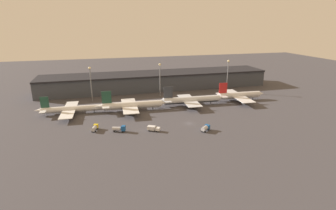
{
  "coord_description": "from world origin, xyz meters",
  "views": [
    {
      "loc": [
        -47.72,
        -132.22,
        55.75
      ],
      "look_at": [
        -7.61,
        18.75,
        6.0
      ],
      "focal_mm": 28.0,
      "sensor_mm": 36.0,
      "label": 1
    }
  ],
  "objects_px": {
    "service_vehicle_0": "(95,128)",
    "service_vehicle_1": "(119,129)",
    "airplane_2": "(191,100)",
    "service_vehicle_2": "(205,128)",
    "service_vehicle_3": "(153,128)",
    "airplane_0": "(71,109)",
    "airplane_1": "(132,105)",
    "airplane_3": "(239,95)"
  },
  "relations": [
    {
      "from": "service_vehicle_0",
      "to": "service_vehicle_1",
      "type": "relative_size",
      "value": 0.92
    },
    {
      "from": "airplane_2",
      "to": "service_vehicle_2",
      "type": "xyz_separation_m",
      "value": [
        -8.03,
        -45.06,
        -2.1
      ]
    },
    {
      "from": "service_vehicle_0",
      "to": "service_vehicle_3",
      "type": "distance_m",
      "value": 31.29
    },
    {
      "from": "airplane_0",
      "to": "airplane_1",
      "type": "height_order",
      "value": "airplane_1"
    },
    {
      "from": "airplane_3",
      "to": "service_vehicle_3",
      "type": "distance_m",
      "value": 83.35
    },
    {
      "from": "airplane_3",
      "to": "airplane_0",
      "type": "bearing_deg",
      "value": -177.4
    },
    {
      "from": "service_vehicle_3",
      "to": "service_vehicle_1",
      "type": "bearing_deg",
      "value": -162.33
    },
    {
      "from": "airplane_0",
      "to": "service_vehicle_3",
      "type": "height_order",
      "value": "airplane_0"
    },
    {
      "from": "service_vehicle_1",
      "to": "service_vehicle_2",
      "type": "distance_m",
      "value": 45.83
    },
    {
      "from": "airplane_3",
      "to": "service_vehicle_0",
      "type": "height_order",
      "value": "airplane_3"
    },
    {
      "from": "airplane_2",
      "to": "service_vehicle_2",
      "type": "height_order",
      "value": "airplane_2"
    },
    {
      "from": "airplane_2",
      "to": "airplane_3",
      "type": "height_order",
      "value": "airplane_2"
    },
    {
      "from": "service_vehicle_2",
      "to": "service_vehicle_3",
      "type": "relative_size",
      "value": 0.85
    },
    {
      "from": "airplane_3",
      "to": "service_vehicle_3",
      "type": "xyz_separation_m",
      "value": [
        -73.09,
        -40.0,
        -2.33
      ]
    },
    {
      "from": "airplane_1",
      "to": "airplane_2",
      "type": "xyz_separation_m",
      "value": [
        41.68,
        1.49,
        0.02
      ]
    },
    {
      "from": "airplane_3",
      "to": "airplane_2",
      "type": "bearing_deg",
      "value": -173.87
    },
    {
      "from": "airplane_3",
      "to": "service_vehicle_2",
      "type": "relative_size",
      "value": 6.8
    },
    {
      "from": "service_vehicle_0",
      "to": "airplane_0",
      "type": "bearing_deg",
      "value": 40.28
    },
    {
      "from": "service_vehicle_2",
      "to": "service_vehicle_3",
      "type": "distance_m",
      "value": 27.9
    },
    {
      "from": "airplane_0",
      "to": "airplane_2",
      "type": "bearing_deg",
      "value": 0.9
    },
    {
      "from": "airplane_1",
      "to": "airplane_2",
      "type": "distance_m",
      "value": 41.71
    },
    {
      "from": "airplane_1",
      "to": "service_vehicle_0",
      "type": "height_order",
      "value": "airplane_1"
    },
    {
      "from": "service_vehicle_2",
      "to": "service_vehicle_3",
      "type": "xyz_separation_m",
      "value": [
        -26.92,
        7.33,
        -0.2
      ]
    },
    {
      "from": "service_vehicle_2",
      "to": "airplane_0",
      "type": "bearing_deg",
      "value": 108.19
    },
    {
      "from": "airplane_1",
      "to": "airplane_2",
      "type": "height_order",
      "value": "airplane_2"
    },
    {
      "from": "airplane_0",
      "to": "service_vehicle_2",
      "type": "relative_size",
      "value": 7.48
    },
    {
      "from": "airplane_1",
      "to": "service_vehicle_0",
      "type": "relative_size",
      "value": 7.07
    },
    {
      "from": "airplane_2",
      "to": "service_vehicle_3",
      "type": "relative_size",
      "value": 6.92
    },
    {
      "from": "service_vehicle_0",
      "to": "service_vehicle_1",
      "type": "xyz_separation_m",
      "value": [
        12.54,
        -4.85,
        0.14
      ]
    },
    {
      "from": "airplane_2",
      "to": "service_vehicle_2",
      "type": "distance_m",
      "value": 45.81
    },
    {
      "from": "airplane_1",
      "to": "service_vehicle_3",
      "type": "bearing_deg",
      "value": -76.75
    },
    {
      "from": "airplane_2",
      "to": "service_vehicle_1",
      "type": "xyz_separation_m",
      "value": [
        -52.52,
        -34.06,
        -2.08
      ]
    },
    {
      "from": "airplane_0",
      "to": "airplane_2",
      "type": "relative_size",
      "value": 0.91
    },
    {
      "from": "service_vehicle_3",
      "to": "airplane_1",
      "type": "bearing_deg",
      "value": 130.0
    },
    {
      "from": "airplane_3",
      "to": "airplane_1",
      "type": "bearing_deg",
      "value": -174.58
    },
    {
      "from": "airplane_0",
      "to": "service_vehicle_2",
      "type": "height_order",
      "value": "airplane_0"
    },
    {
      "from": "service_vehicle_1",
      "to": "service_vehicle_3",
      "type": "bearing_deg",
      "value": 6.04
    },
    {
      "from": "airplane_2",
      "to": "service_vehicle_0",
      "type": "relative_size",
      "value": 7.37
    },
    {
      "from": "airplane_1",
      "to": "service_vehicle_2",
      "type": "relative_size",
      "value": 7.85
    },
    {
      "from": "service_vehicle_2",
      "to": "service_vehicle_0",
      "type": "bearing_deg",
      "value": 126.4
    },
    {
      "from": "service_vehicle_1",
      "to": "service_vehicle_2",
      "type": "height_order",
      "value": "service_vehicle_1"
    },
    {
      "from": "service_vehicle_3",
      "to": "service_vehicle_2",
      "type": "bearing_deg",
      "value": 14.25
    }
  ]
}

